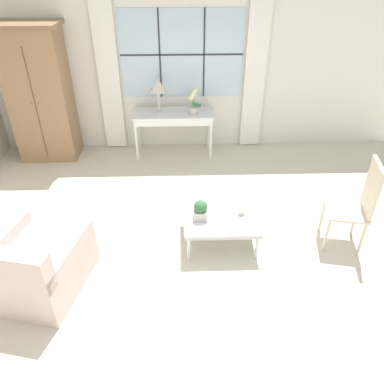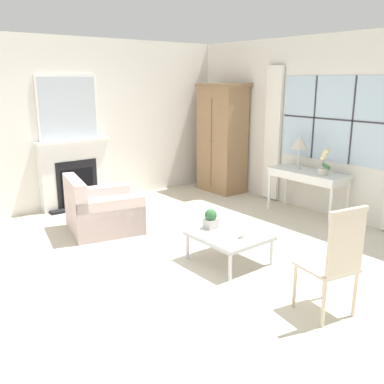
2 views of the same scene
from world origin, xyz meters
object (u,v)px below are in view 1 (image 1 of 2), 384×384
object	(u,v)px
console_table	(173,117)
pillar_candle	(242,211)
armoire	(40,95)
potted_plant_small	(200,210)
table_lamp	(158,86)
potted_orchid	(193,103)
armchair_upholstered	(32,267)
side_chair_wooden	(359,201)
coffee_table	(221,217)

from	to	relation	value
console_table	pillar_candle	bearing A→B (deg)	-70.36
armoire	console_table	bearing A→B (deg)	0.02
armoire	pillar_candle	xyz separation A→B (m)	(2.81, -2.23, -0.61)
console_table	potted_plant_small	xyz separation A→B (m)	(0.32, -2.31, -0.14)
table_lamp	pillar_candle	xyz separation A→B (m)	(1.02, -2.25, -0.72)
pillar_candle	table_lamp	bearing A→B (deg)	114.31
potted_orchid	console_table	bearing A→B (deg)	168.46
potted_orchid	armchair_upholstered	size ratio (longest dim) A/B	0.36
armchair_upholstered	potted_plant_small	size ratio (longest dim) A/B	4.68
potted_plant_small	pillar_candle	xyz separation A→B (m)	(0.48, 0.08, -0.08)
armchair_upholstered	potted_plant_small	xyz separation A→B (m)	(1.70, 0.59, 0.23)
armchair_upholstered	pillar_candle	xyz separation A→B (m)	(2.18, 0.67, 0.15)
table_lamp	armoire	bearing A→B (deg)	-179.20
side_chair_wooden	pillar_candle	bearing A→B (deg)	175.25
side_chair_wooden	pillar_candle	distance (m)	1.28
armoire	console_table	size ratio (longest dim) A/B	1.63
console_table	side_chair_wooden	bearing A→B (deg)	-48.64
armoire	side_chair_wooden	size ratio (longest dim) A/B	1.91
armoire	table_lamp	distance (m)	1.80
side_chair_wooden	pillar_candle	xyz separation A→B (m)	(-1.26, 0.10, -0.18)
potted_orchid	armchair_upholstered	xyz separation A→B (m)	(-1.70, -2.84, -0.62)
armoire	potted_orchid	bearing A→B (deg)	-1.56
potted_plant_small	potted_orchid	bearing A→B (deg)	90.12
armoire	armchair_upholstered	distance (m)	3.06
console_table	coffee_table	size ratio (longest dim) A/B	1.48
armchair_upholstered	potted_plant_small	distance (m)	1.82
console_table	armchair_upholstered	bearing A→B (deg)	-115.50
table_lamp	armchair_upholstered	xyz separation A→B (m)	(-1.16, -2.92, -0.87)
console_table	potted_orchid	size ratio (longest dim) A/B	3.06
coffee_table	potted_plant_small	xyz separation A→B (m)	(-0.24, -0.08, 0.16)
armoire	armchair_upholstered	xyz separation A→B (m)	(0.64, -2.90, -0.76)
table_lamp	potted_orchid	distance (m)	0.60
potted_orchid	table_lamp	bearing A→B (deg)	170.63
side_chair_wooden	potted_plant_small	distance (m)	1.74
armchair_upholstered	pillar_candle	distance (m)	2.28
console_table	side_chair_wooden	size ratio (longest dim) A/B	1.18
coffee_table	potted_plant_small	distance (m)	0.30
table_lamp	coffee_table	distance (m)	2.51
console_table	armoire	bearing A→B (deg)	-179.98
armoire	console_table	distance (m)	2.06
console_table	potted_orchid	xyz separation A→B (m)	(0.32, -0.06, 0.25)
potted_orchid	pillar_candle	distance (m)	2.27
side_chair_wooden	pillar_candle	size ratio (longest dim) A/B	10.00
armoire	armchair_upholstered	world-z (taller)	armoire
armchair_upholstered	potted_plant_small	world-z (taller)	armchair_upholstered
side_chair_wooden	potted_plant_small	bearing A→B (deg)	179.09
console_table	side_chair_wooden	distance (m)	3.11
console_table	pillar_candle	xyz separation A→B (m)	(0.80, -2.23, -0.22)
potted_orchid	pillar_candle	bearing A→B (deg)	-77.50
potted_orchid	side_chair_wooden	world-z (taller)	potted_orchid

